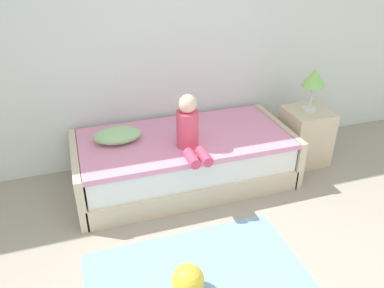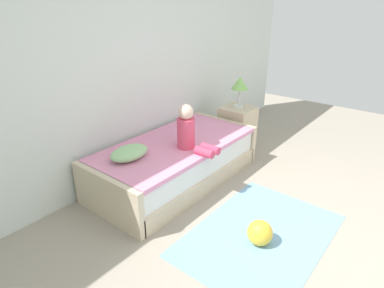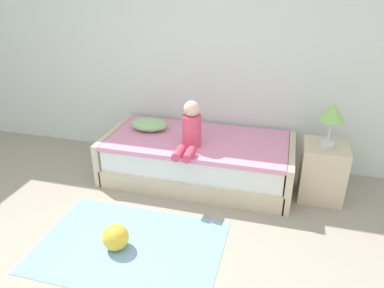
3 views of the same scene
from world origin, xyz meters
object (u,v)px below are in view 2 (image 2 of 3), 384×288
(child_figure, at_px, (189,131))
(pillow, at_px, (129,153))
(nightstand, at_px, (237,127))
(toy_ball, at_px, (260,233))
(bed, at_px, (176,162))
(table_lamp, at_px, (240,85))

(child_figure, height_order, pillow, child_figure)
(nightstand, height_order, toy_ball, nightstand)
(bed, xyz_separation_m, nightstand, (1.35, -0.03, 0.05))
(nightstand, distance_m, table_lamp, 0.64)
(pillow, bearing_deg, nightstand, -3.72)
(nightstand, height_order, child_figure, child_figure)
(bed, height_order, toy_ball, bed)
(bed, distance_m, pillow, 0.70)
(child_figure, bearing_deg, toy_ball, -108.16)
(bed, bearing_deg, child_figure, -95.16)
(table_lamp, bearing_deg, child_figure, -171.67)
(bed, distance_m, table_lamp, 1.52)
(bed, xyz_separation_m, table_lamp, (1.35, -0.03, 0.69))
(nightstand, distance_m, toy_ball, 2.19)
(table_lamp, height_order, pillow, table_lamp)
(toy_ball, bearing_deg, pillow, 98.96)
(child_figure, distance_m, pillow, 0.69)
(child_figure, bearing_deg, bed, 84.84)
(table_lamp, relative_size, pillow, 1.02)
(bed, relative_size, pillow, 4.80)
(table_lamp, bearing_deg, pillow, 176.28)
(toy_ball, bearing_deg, table_lamp, 37.16)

